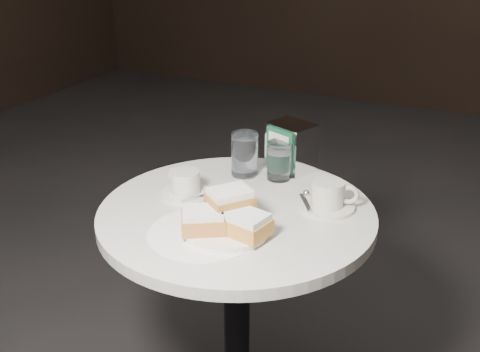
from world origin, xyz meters
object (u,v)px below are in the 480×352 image
coffee_cup_right (328,197)px  napkin_dispenser (291,147)px  cafe_table (237,276)px  water_glass_right (279,161)px  water_glass_left (245,155)px  beignet_plate (226,220)px  coffee_cup_left (185,185)px

coffee_cup_right → napkin_dispenser: bearing=114.5°
coffee_cup_right → napkin_dispenser: size_ratio=1.21×
cafe_table → napkin_dispenser: (0.03, 0.30, 0.27)m
coffee_cup_right → water_glass_right: (-0.18, 0.12, 0.02)m
cafe_table → water_glass_right: (0.02, 0.22, 0.25)m
water_glass_left → napkin_dispenser: napkin_dispenser is taller
beignet_plate → water_glass_right: bearing=91.6°
cafe_table → beignet_plate: (0.03, -0.12, 0.23)m
coffee_cup_left → water_glass_left: size_ratio=1.40×
coffee_cup_left → water_glass_left: water_glass_left is taller
cafe_table → coffee_cup_right: size_ratio=4.20×
beignet_plate → water_glass_left: bearing=108.2°
water_glass_left → coffee_cup_right: bearing=-20.0°
coffee_cup_right → napkin_dispenser: napkin_dispenser is taller
water_glass_right → napkin_dispenser: (0.01, 0.07, 0.02)m
water_glass_left → cafe_table: bearing=-69.9°
cafe_table → coffee_cup_left: size_ratio=4.34×
water_glass_left → napkin_dispenser: 0.14m
water_glass_left → napkin_dispenser: bearing=39.4°
cafe_table → coffee_cup_right: 0.32m
coffee_cup_left → water_glass_right: size_ratio=1.58×
beignet_plate → coffee_cup_left: (-0.19, 0.14, -0.01)m
coffee_cup_left → water_glass_right: bearing=71.4°
coffee_cup_right → napkin_dispenser: 0.26m
beignet_plate → water_glass_right: (-0.01, 0.34, 0.02)m
coffee_cup_right → coffee_cup_left: bearing=175.5°
water_glass_right → cafe_table: bearing=-95.6°
coffee_cup_left → napkin_dispenser: bearing=78.5°
beignet_plate → coffee_cup_left: 0.23m
coffee_cup_left → water_glass_left: (0.08, 0.19, 0.03)m
coffee_cup_right → water_glass_right: bearing=128.9°
cafe_table → napkin_dispenser: 0.40m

